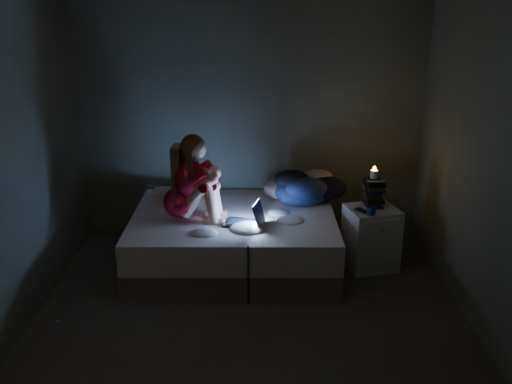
{
  "coord_description": "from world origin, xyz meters",
  "views": [
    {
      "loc": [
        0.06,
        -3.87,
        2.56
      ],
      "look_at": [
        0.05,
        1.0,
        0.8
      ],
      "focal_mm": 39.26,
      "sensor_mm": 36.0,
      "label": 1
    }
  ],
  "objects_px": {
    "woman": "(180,178)",
    "nightstand": "(371,238)",
    "laptop": "(243,212)",
    "phone": "(360,209)",
    "bed": "(234,240)",
    "candle": "(374,177)"
  },
  "relations": [
    {
      "from": "woman",
      "to": "nightstand",
      "type": "xyz_separation_m",
      "value": [
        1.81,
        0.08,
        -0.64
      ]
    },
    {
      "from": "laptop",
      "to": "nightstand",
      "type": "relative_size",
      "value": 0.56
    },
    {
      "from": "laptop",
      "to": "nightstand",
      "type": "bearing_deg",
      "value": 23.77
    },
    {
      "from": "phone",
      "to": "woman",
      "type": "bearing_deg",
      "value": 159.3
    },
    {
      "from": "bed",
      "to": "laptop",
      "type": "xyz_separation_m",
      "value": [
        0.1,
        -0.24,
        0.39
      ]
    },
    {
      "from": "phone",
      "to": "candle",
      "type": "bearing_deg",
      "value": 17.57
    },
    {
      "from": "laptop",
      "to": "bed",
      "type": "bearing_deg",
      "value": 126.42
    },
    {
      "from": "candle",
      "to": "phone",
      "type": "distance_m",
      "value": 0.34
    },
    {
      "from": "candle",
      "to": "laptop",
      "type": "bearing_deg",
      "value": -167.2
    },
    {
      "from": "nightstand",
      "to": "phone",
      "type": "relative_size",
      "value": 4.36
    },
    {
      "from": "woman",
      "to": "nightstand",
      "type": "distance_m",
      "value": 1.92
    },
    {
      "from": "bed",
      "to": "candle",
      "type": "distance_m",
      "value": 1.47
    },
    {
      "from": "bed",
      "to": "candle",
      "type": "bearing_deg",
      "value": 1.63
    },
    {
      "from": "woman",
      "to": "nightstand",
      "type": "bearing_deg",
      "value": 7.42
    },
    {
      "from": "candle",
      "to": "nightstand",
      "type": "bearing_deg",
      "value": -90.78
    },
    {
      "from": "bed",
      "to": "phone",
      "type": "bearing_deg",
      "value": -3.57
    },
    {
      "from": "nightstand",
      "to": "phone",
      "type": "distance_m",
      "value": 0.34
    },
    {
      "from": "candle",
      "to": "woman",
      "type": "bearing_deg",
      "value": -175.16
    },
    {
      "from": "woman",
      "to": "candle",
      "type": "relative_size",
      "value": 10.32
    },
    {
      "from": "bed",
      "to": "nightstand",
      "type": "xyz_separation_m",
      "value": [
        1.33,
        -0.03,
        0.04
      ]
    },
    {
      "from": "laptop",
      "to": "phone",
      "type": "distance_m",
      "value": 1.11
    },
    {
      "from": "candle",
      "to": "phone",
      "type": "bearing_deg",
      "value": -140.33
    }
  ]
}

